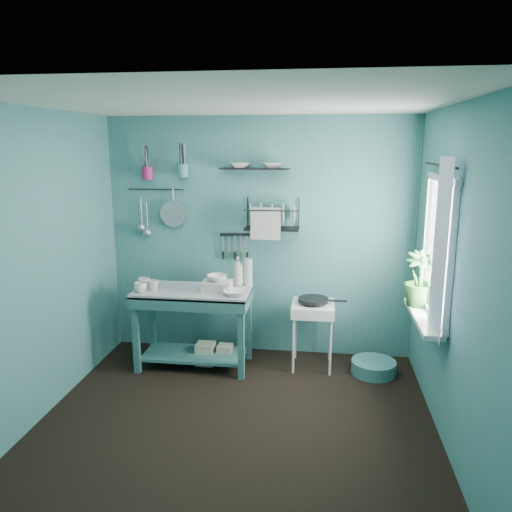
# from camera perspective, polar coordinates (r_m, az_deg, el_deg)

# --- Properties ---
(floor) EXTENTS (3.20, 3.20, 0.00)m
(floor) POSITION_cam_1_polar(r_m,az_deg,el_deg) (4.28, -2.29, -18.41)
(floor) COLOR black
(floor) RESTS_ON ground
(ceiling) EXTENTS (3.20, 3.20, 0.00)m
(ceiling) POSITION_cam_1_polar(r_m,az_deg,el_deg) (3.69, -2.64, 17.17)
(ceiling) COLOR silver
(ceiling) RESTS_ON ground
(wall_back) EXTENTS (3.20, 0.00, 3.20)m
(wall_back) POSITION_cam_1_polar(r_m,az_deg,el_deg) (5.24, 0.40, 2.07)
(wall_back) COLOR #387474
(wall_back) RESTS_ON ground
(wall_front) EXTENTS (3.20, 0.00, 3.20)m
(wall_front) POSITION_cam_1_polar(r_m,az_deg,el_deg) (2.41, -8.79, -10.87)
(wall_front) COLOR #387474
(wall_front) RESTS_ON ground
(wall_left) EXTENTS (0.00, 3.00, 3.00)m
(wall_left) POSITION_cam_1_polar(r_m,az_deg,el_deg) (4.36, -23.62, -1.13)
(wall_left) COLOR #387474
(wall_left) RESTS_ON ground
(wall_right) EXTENTS (0.00, 3.00, 3.00)m
(wall_right) POSITION_cam_1_polar(r_m,az_deg,el_deg) (3.86, 21.67, -2.65)
(wall_right) COLOR #387474
(wall_right) RESTS_ON ground
(work_counter) EXTENTS (1.16, 0.60, 0.81)m
(work_counter) POSITION_cam_1_polar(r_m,az_deg,el_deg) (5.12, -7.10, -8.15)
(work_counter) COLOR #2F6463
(work_counter) RESTS_ON floor
(mug_left) EXTENTS (0.12, 0.12, 0.10)m
(mug_left) POSITION_cam_1_polar(r_m,az_deg,el_deg) (4.97, -13.08, -3.50)
(mug_left) COLOR silver
(mug_left) RESTS_ON work_counter
(mug_mid) EXTENTS (0.14, 0.14, 0.09)m
(mug_mid) POSITION_cam_1_polar(r_m,az_deg,el_deg) (5.03, -11.61, -3.27)
(mug_mid) COLOR silver
(mug_mid) RESTS_ON work_counter
(mug_right) EXTENTS (0.17, 0.17, 0.10)m
(mug_right) POSITION_cam_1_polar(r_m,az_deg,el_deg) (5.12, -12.66, -3.01)
(mug_right) COLOR silver
(mug_right) RESTS_ON work_counter
(wash_tub) EXTENTS (0.28, 0.22, 0.10)m
(wash_tub) POSITION_cam_1_polar(r_m,az_deg,el_deg) (4.90, -4.47, -3.43)
(wash_tub) COLOR #B8B4A8
(wash_tub) RESTS_ON work_counter
(tub_bowl) EXTENTS (0.20, 0.19, 0.06)m
(tub_bowl) POSITION_cam_1_polar(r_m,az_deg,el_deg) (4.88, -4.48, -2.52)
(tub_bowl) COLOR silver
(tub_bowl) RESTS_ON wash_tub
(soap_bottle) EXTENTS (0.11, 0.12, 0.30)m
(soap_bottle) POSITION_cam_1_polar(r_m,az_deg,el_deg) (5.05, -2.08, -1.74)
(soap_bottle) COLOR #B8B4A8
(soap_bottle) RESTS_ON work_counter
(water_bottle) EXTENTS (0.09, 0.09, 0.28)m
(water_bottle) POSITION_cam_1_polar(r_m,az_deg,el_deg) (5.06, -0.92, -1.83)
(water_bottle) COLOR #B0BAC4
(water_bottle) RESTS_ON work_counter
(counter_bowl) EXTENTS (0.22, 0.22, 0.05)m
(counter_bowl) POSITION_cam_1_polar(r_m,az_deg,el_deg) (4.75, -2.42, -4.23)
(counter_bowl) COLOR silver
(counter_bowl) RESTS_ON work_counter
(hotplate_stand) EXTENTS (0.44, 0.44, 0.67)m
(hotplate_stand) POSITION_cam_1_polar(r_m,az_deg,el_deg) (5.11, 6.45, -8.99)
(hotplate_stand) COLOR silver
(hotplate_stand) RESTS_ON floor
(frying_pan) EXTENTS (0.30, 0.30, 0.03)m
(frying_pan) POSITION_cam_1_polar(r_m,az_deg,el_deg) (4.98, 6.56, -4.99)
(frying_pan) COLOR black
(frying_pan) RESTS_ON hotplate_stand
(knife_strip) EXTENTS (0.32, 0.06, 0.03)m
(knife_strip) POSITION_cam_1_polar(r_m,az_deg,el_deg) (5.25, -2.40, 2.45)
(knife_strip) COLOR black
(knife_strip) RESTS_ON wall_back
(dish_rack) EXTENTS (0.55, 0.24, 0.32)m
(dish_rack) POSITION_cam_1_polar(r_m,az_deg,el_deg) (5.06, 1.84, 4.82)
(dish_rack) COLOR black
(dish_rack) RESTS_ON wall_back
(upper_shelf) EXTENTS (0.72, 0.27, 0.02)m
(upper_shelf) POSITION_cam_1_polar(r_m,az_deg,el_deg) (5.07, -0.18, 9.94)
(upper_shelf) COLOR black
(upper_shelf) RESTS_ON wall_back
(shelf_bowl_left) EXTENTS (0.22, 0.22, 0.05)m
(shelf_bowl_left) POSITION_cam_1_polar(r_m,az_deg,el_deg) (5.09, -1.87, 10.27)
(shelf_bowl_left) COLOR silver
(shelf_bowl_left) RESTS_ON upper_shelf
(shelf_bowl_right) EXTENTS (0.24, 0.24, 0.05)m
(shelf_bowl_right) POSITION_cam_1_polar(r_m,az_deg,el_deg) (5.04, 1.94, 11.34)
(shelf_bowl_right) COLOR silver
(shelf_bowl_right) RESTS_ON upper_shelf
(utensil_cup_magenta) EXTENTS (0.11, 0.11, 0.13)m
(utensil_cup_magenta) POSITION_cam_1_polar(r_m,az_deg,el_deg) (5.36, -12.30, 9.26)
(utensil_cup_magenta) COLOR #AC1F62
(utensil_cup_magenta) RESTS_ON wall_back
(utensil_cup_teal) EXTENTS (0.11, 0.11, 0.13)m
(utensil_cup_teal) POSITION_cam_1_polar(r_m,az_deg,el_deg) (5.24, -8.34, 9.64)
(utensil_cup_teal) COLOR teal
(utensil_cup_teal) RESTS_ON wall_back
(colander) EXTENTS (0.28, 0.03, 0.28)m
(colander) POSITION_cam_1_polar(r_m,az_deg,el_deg) (5.35, -9.43, 4.80)
(colander) COLOR #AFB2B8
(colander) RESTS_ON wall_back
(ladle_outer) EXTENTS (0.01, 0.01, 0.30)m
(ladle_outer) POSITION_cam_1_polar(r_m,az_deg,el_deg) (5.47, -12.99, 4.99)
(ladle_outer) COLOR #AFB2B8
(ladle_outer) RESTS_ON wall_back
(ladle_inner) EXTENTS (0.01, 0.01, 0.30)m
(ladle_inner) POSITION_cam_1_polar(r_m,az_deg,el_deg) (5.46, -12.35, 4.45)
(ladle_inner) COLOR #AFB2B8
(ladle_inner) RESTS_ON wall_back
(hook_rail) EXTENTS (0.60, 0.01, 0.01)m
(hook_rail) POSITION_cam_1_polar(r_m,az_deg,el_deg) (5.40, -11.35, 7.47)
(hook_rail) COLOR black
(hook_rail) RESTS_ON wall_back
(window_glass) EXTENTS (0.00, 1.10, 1.10)m
(window_glass) POSITION_cam_1_polar(r_m,az_deg,el_deg) (4.25, 20.22, 0.88)
(window_glass) COLOR white
(window_glass) RESTS_ON wall_right
(windowsill) EXTENTS (0.16, 0.95, 0.04)m
(windowsill) POSITION_cam_1_polar(r_m,az_deg,el_deg) (4.38, 18.54, -6.66)
(windowsill) COLOR silver
(windowsill) RESTS_ON wall_right
(curtain) EXTENTS (0.00, 1.35, 1.35)m
(curtain) POSITION_cam_1_polar(r_m,az_deg,el_deg) (3.94, 20.26, 0.75)
(curtain) COLOR white
(curtain) RESTS_ON wall_right
(curtain_rod) EXTENTS (0.02, 1.05, 0.02)m
(curtain_rod) POSITION_cam_1_polar(r_m,az_deg,el_deg) (4.17, 20.28, 9.69)
(curtain_rod) COLOR black
(curtain_rod) RESTS_ON wall_right
(potted_plant) EXTENTS (0.34, 0.34, 0.48)m
(potted_plant) POSITION_cam_1_polar(r_m,az_deg,el_deg) (4.55, 18.16, -2.51)
(potted_plant) COLOR #286026
(potted_plant) RESTS_ON windowsill
(storage_tin_large) EXTENTS (0.18, 0.18, 0.22)m
(storage_tin_large) POSITION_cam_1_polar(r_m,az_deg,el_deg) (5.25, -5.80, -11.03)
(storage_tin_large) COLOR tan
(storage_tin_large) RESTS_ON floor
(storage_tin_small) EXTENTS (0.15, 0.15, 0.20)m
(storage_tin_small) POSITION_cam_1_polar(r_m,az_deg,el_deg) (5.24, -3.55, -11.15)
(storage_tin_small) COLOR tan
(storage_tin_small) RESTS_ON floor
(floor_basin) EXTENTS (0.44, 0.44, 0.13)m
(floor_basin) POSITION_cam_1_polar(r_m,az_deg,el_deg) (5.17, 13.29, -12.26)
(floor_basin) COLOR teal
(floor_basin) RESTS_ON floor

